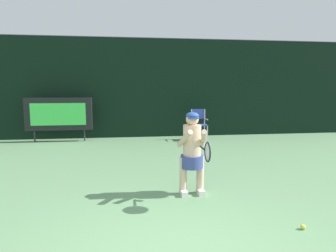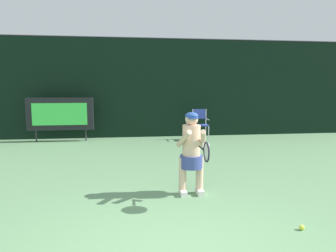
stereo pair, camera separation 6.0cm
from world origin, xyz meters
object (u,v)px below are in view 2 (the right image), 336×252
(tennis_racket, at_px, (206,152))
(water_bottle, at_px, (188,138))
(scoreboard, at_px, (60,114))
(tennis_player, at_px, (192,151))
(tennis_ball_loose, at_px, (302,227))
(umpire_chair, at_px, (200,122))

(tennis_racket, bearing_deg, water_bottle, 76.77)
(scoreboard, bearing_deg, tennis_racket, -61.36)
(tennis_player, distance_m, tennis_ball_loose, 2.05)
(water_bottle, xyz_separation_m, tennis_ball_loose, (0.21, -6.55, -0.09))
(tennis_player, xyz_separation_m, tennis_ball_loose, (1.16, -1.52, -0.74))
(scoreboard, bearing_deg, tennis_ball_loose, -57.95)
(scoreboard, height_order, water_bottle, scoreboard)
(scoreboard, bearing_deg, water_bottle, -8.85)
(tennis_racket, height_order, tennis_ball_loose, tennis_racket)
(tennis_racket, distance_m, tennis_ball_loose, 1.63)
(tennis_racket, relative_size, tennis_ball_loose, 8.85)
(scoreboard, xyz_separation_m, water_bottle, (4.30, -0.67, -0.82))
(water_bottle, bearing_deg, tennis_racket, -98.56)
(water_bottle, distance_m, tennis_player, 5.15)
(scoreboard, bearing_deg, umpire_chair, -3.66)
(water_bottle, distance_m, tennis_ball_loose, 6.55)
(tennis_racket, xyz_separation_m, tennis_ball_loose, (1.06, -0.89, -0.85))
(water_bottle, relative_size, tennis_racket, 0.44)
(scoreboard, relative_size, water_bottle, 8.30)
(water_bottle, xyz_separation_m, tennis_racket, (-0.85, -5.65, 0.76))
(tennis_player, height_order, tennis_racket, tennis_player)
(tennis_player, bearing_deg, tennis_racket, -81.69)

